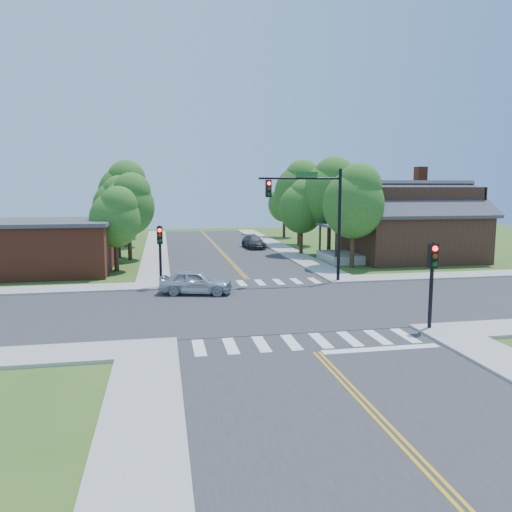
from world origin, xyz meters
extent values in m
plane|color=#385A1C|center=(0.00, 0.00, 0.00)|extent=(100.00, 100.00, 0.00)
cube|color=#2D2D30|center=(0.00, 0.00, 0.02)|extent=(10.00, 90.00, 0.04)
cube|color=#2D2D30|center=(0.00, 0.00, 0.03)|extent=(90.00, 10.00, 0.04)
cube|color=#2D2D30|center=(0.00, 0.00, 0.00)|extent=(10.20, 10.20, 0.06)
cube|color=#9E9B93|center=(6.10, 25.00, 0.07)|extent=(2.20, 40.00, 0.14)
cube|color=#9E9B93|center=(-6.10, 25.00, 0.07)|extent=(2.20, 40.00, 0.14)
cube|color=white|center=(-4.20, 6.20, 0.05)|extent=(0.45, 2.00, 0.01)
cube|color=white|center=(-3.00, 6.20, 0.05)|extent=(0.45, 2.00, 0.01)
cube|color=white|center=(-1.80, 6.20, 0.05)|extent=(0.45, 2.00, 0.01)
cube|color=white|center=(-0.60, 6.20, 0.05)|extent=(0.45, 2.00, 0.01)
cube|color=white|center=(0.60, 6.20, 0.05)|extent=(0.45, 2.00, 0.01)
cube|color=white|center=(1.80, 6.20, 0.05)|extent=(0.45, 2.00, 0.01)
cube|color=white|center=(3.00, 6.20, 0.05)|extent=(0.45, 2.00, 0.01)
cube|color=white|center=(4.20, 6.20, 0.05)|extent=(0.45, 2.00, 0.01)
cube|color=white|center=(-4.20, -6.20, 0.05)|extent=(0.45, 2.00, 0.01)
cube|color=white|center=(-3.00, -6.20, 0.05)|extent=(0.45, 2.00, 0.01)
cube|color=white|center=(-1.80, -6.20, 0.05)|extent=(0.45, 2.00, 0.01)
cube|color=white|center=(-0.60, -6.20, 0.05)|extent=(0.45, 2.00, 0.01)
cube|color=white|center=(0.60, -6.20, 0.05)|extent=(0.45, 2.00, 0.01)
cube|color=white|center=(1.80, -6.20, 0.05)|extent=(0.45, 2.00, 0.01)
cube|color=white|center=(3.00, -6.20, 0.05)|extent=(0.45, 2.00, 0.01)
cube|color=white|center=(4.20, -6.20, 0.05)|extent=(0.45, 2.00, 0.01)
cube|color=gold|center=(-0.10, 26.25, 0.05)|extent=(0.10, 37.50, 0.01)
cube|color=gold|center=(0.10, 26.25, 0.05)|extent=(0.10, 37.50, 0.01)
cube|color=white|center=(2.50, -7.60, 0.00)|extent=(4.60, 0.45, 0.09)
cylinder|color=black|center=(5.60, 5.60, 3.60)|extent=(0.20, 0.20, 7.20)
cylinder|color=black|center=(3.00, 5.60, 6.60)|extent=(5.20, 0.14, 0.14)
cube|color=#19591E|center=(3.40, 5.55, 6.85)|extent=(1.40, 0.04, 0.30)
cube|color=black|center=(1.00, 5.60, 5.98)|extent=(0.34, 0.28, 1.05)
sphere|color=#FF0C0C|center=(1.00, 5.43, 6.29)|extent=(0.22, 0.22, 0.22)
sphere|color=#3F2605|center=(1.00, 5.43, 5.97)|extent=(0.22, 0.22, 0.22)
sphere|color=#05330F|center=(1.00, 5.43, 5.65)|extent=(0.22, 0.22, 0.22)
cylinder|color=black|center=(5.60, -5.60, 1.90)|extent=(0.16, 0.16, 3.80)
cube|color=black|center=(5.60, -5.60, 3.23)|extent=(0.34, 0.28, 1.05)
sphere|color=#FF0C0C|center=(5.60, -5.77, 3.54)|extent=(0.22, 0.22, 0.22)
sphere|color=#3F2605|center=(5.60, -5.77, 3.22)|extent=(0.22, 0.22, 0.22)
sphere|color=#05330F|center=(5.60, -5.77, 2.90)|extent=(0.22, 0.22, 0.22)
cylinder|color=black|center=(-5.60, 5.60, 1.90)|extent=(0.16, 0.16, 3.80)
cube|color=black|center=(-5.60, 5.60, 3.23)|extent=(0.34, 0.28, 1.05)
sphere|color=#FF0C0C|center=(-5.60, 5.43, 3.54)|extent=(0.22, 0.22, 0.22)
sphere|color=#3F2605|center=(-5.60, 5.43, 3.22)|extent=(0.22, 0.22, 0.22)
sphere|color=#05330F|center=(-5.60, 5.43, 2.90)|extent=(0.22, 0.22, 0.22)
cube|color=#381D13|center=(15.20, 14.20, 2.00)|extent=(10.00, 8.00, 4.00)
cube|color=#9E9B93|center=(8.90, 14.20, 0.35)|extent=(2.60, 4.50, 0.70)
cylinder|color=#381D13|center=(7.80, 12.20, 1.60)|extent=(0.18, 0.18, 2.50)
cylinder|color=#381D13|center=(7.80, 16.20, 1.60)|extent=(0.18, 0.18, 2.50)
cube|color=#38383D|center=(8.90, 14.20, 2.95)|extent=(2.80, 4.80, 0.18)
cube|color=brown|center=(17.70, 17.70, 3.55)|extent=(0.90, 0.90, 7.11)
cube|color=brown|center=(-14.20, 13.20, 1.75)|extent=(10.00, 8.00, 3.50)
cube|color=#38383D|center=(-14.20, 13.20, 3.60)|extent=(10.40, 8.40, 0.25)
cylinder|color=#382314|center=(8.65, 10.96, 1.46)|extent=(0.34, 0.34, 2.92)
ellipsoid|color=#285519|center=(8.65, 10.96, 4.77)|extent=(4.62, 4.39, 5.08)
sphere|color=#285519|center=(8.95, 10.76, 6.16)|extent=(3.39, 3.39, 3.39)
cylinder|color=#382314|center=(9.18, 17.85, 1.63)|extent=(0.34, 0.34, 3.26)
ellipsoid|color=#285519|center=(9.18, 17.85, 5.32)|extent=(5.14, 4.89, 5.66)
sphere|color=#285519|center=(9.48, 17.65, 6.86)|extent=(3.77, 3.77, 3.77)
cylinder|color=#382314|center=(8.76, 26.29, 1.66)|extent=(0.34, 0.34, 3.32)
ellipsoid|color=#285519|center=(8.76, 26.29, 5.42)|extent=(5.25, 4.99, 5.77)
sphere|color=#285519|center=(9.06, 26.09, 7.00)|extent=(3.85, 3.85, 3.85)
cylinder|color=#382314|center=(9.23, 34.71, 1.24)|extent=(0.34, 0.34, 2.48)
ellipsoid|color=#285519|center=(9.23, 34.71, 4.04)|extent=(3.91, 3.72, 4.30)
sphere|color=#285519|center=(9.53, 34.51, 5.22)|extent=(2.87, 2.87, 2.87)
cylinder|color=#382314|center=(-8.76, 12.60, 1.15)|extent=(0.34, 0.34, 2.29)
ellipsoid|color=#285519|center=(-8.76, 12.60, 3.74)|extent=(3.62, 3.44, 3.98)
sphere|color=#285519|center=(-8.46, 12.40, 4.83)|extent=(2.66, 2.66, 2.66)
cylinder|color=#382314|center=(-9.17, 19.94, 1.32)|extent=(0.34, 0.34, 2.64)
ellipsoid|color=#285519|center=(-9.17, 19.94, 4.31)|extent=(4.18, 3.97, 4.59)
sphere|color=#285519|center=(-8.87, 19.74, 5.57)|extent=(3.06, 3.06, 3.06)
cylinder|color=#382314|center=(-9.14, 28.03, 1.64)|extent=(0.34, 0.34, 3.28)
ellipsoid|color=#285519|center=(-9.14, 28.03, 5.35)|extent=(5.17, 4.91, 5.69)
sphere|color=#285519|center=(-8.84, 27.83, 6.90)|extent=(3.79, 3.79, 3.79)
cylinder|color=#382314|center=(-9.07, 36.58, 1.16)|extent=(0.34, 0.34, 2.32)
ellipsoid|color=#285519|center=(-9.07, 36.58, 3.78)|extent=(3.66, 3.48, 4.03)
sphere|color=#285519|center=(-8.77, 36.38, 4.88)|extent=(2.68, 2.68, 2.68)
cylinder|color=#382314|center=(6.86, 18.77, 1.28)|extent=(0.34, 0.34, 2.55)
ellipsoid|color=#285519|center=(6.86, 18.77, 4.17)|extent=(4.03, 3.83, 4.44)
sphere|color=#285519|center=(7.16, 18.57, 5.38)|extent=(2.96, 2.96, 2.96)
cylinder|color=#382314|center=(-8.15, 18.44, 1.36)|extent=(0.34, 0.34, 2.72)
ellipsoid|color=#285519|center=(-8.15, 18.44, 4.43)|extent=(4.29, 4.07, 4.72)
sphere|color=#285519|center=(-7.85, 18.24, 5.72)|extent=(3.14, 3.14, 3.14)
imported|color=silver|center=(-3.65, 3.50, 0.70)|extent=(3.60, 4.88, 1.40)
imported|color=#2D3032|center=(3.50, 24.22, 0.62)|extent=(2.38, 4.56, 1.25)
camera|label=1|loc=(-5.47, -24.43, 6.03)|focal=35.00mm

